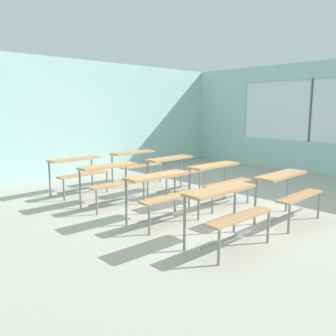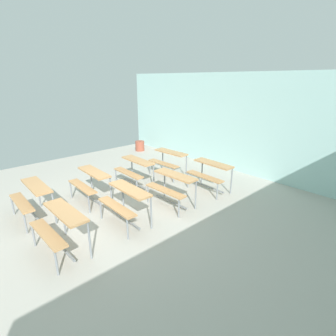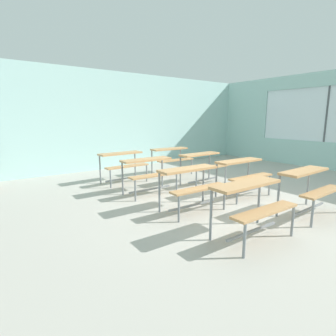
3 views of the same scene
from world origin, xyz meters
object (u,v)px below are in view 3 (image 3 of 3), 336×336
desk_bench_r1c1 (243,169)px  desk_bench_r3c0 (123,160)px  desk_bench_r0c0 (252,197)px  desk_bench_r2c1 (203,161)px  desk_bench_r0c1 (310,182)px  desk_bench_r3c1 (171,155)px  desk_bench_r2c0 (149,168)px  desk_bench_r1c0 (192,179)px

desk_bench_r1c1 → desk_bench_r3c0: (-1.46, 2.50, 0.00)m
desk_bench_r0c0 → desk_bench_r1c1: bearing=42.8°
desk_bench_r0c0 → desk_bench_r2c1: same height
desk_bench_r0c0 → desk_bench_r0c1: (1.51, -0.01, 0.00)m
desk_bench_r1c1 → desk_bench_r3c1: 2.56m
desk_bench_r2c1 → desk_bench_r1c1: bearing=-94.1°
desk_bench_r0c1 → desk_bench_r2c1: 2.55m
desk_bench_r1c1 → desk_bench_r0c0: bearing=-137.3°
desk_bench_r3c0 → desk_bench_r3c1: bearing=-0.7°
desk_bench_r2c1 → desk_bench_r3c0: bearing=137.6°
desk_bench_r3c0 → desk_bench_r3c1: 1.54m
desk_bench_r0c0 → desk_bench_r0c1: same height
desk_bench_r0c0 → desk_bench_r3c1: size_ratio=0.99×
desk_bench_r1c1 → desk_bench_r3c1: bearing=89.0°
desk_bench_r2c0 → desk_bench_r0c1: bearing=-59.3°
desk_bench_r0c1 → desk_bench_r1c0: size_ratio=1.00×
desk_bench_r1c1 → desk_bench_r2c0: (-1.46, 1.27, 0.00)m
desk_bench_r3c1 → desk_bench_r2c0: bearing=-138.4°
desk_bench_r0c0 → desk_bench_r1c1: same height
desk_bench_r0c1 → desk_bench_r2c0: bearing=118.9°
desk_bench_r1c1 → desk_bench_r3c1: (0.08, 2.56, 0.00)m
desk_bench_r1c0 → desk_bench_r3c1: 3.00m
desk_bench_r0c0 → desk_bench_r0c1: 1.51m
desk_bench_r0c0 → desk_bench_r2c1: bearing=60.3°
desk_bench_r1c0 → desk_bench_r2c0: same height
desk_bench_r3c0 → desk_bench_r1c0: bearing=-91.7°
desk_bench_r2c0 → desk_bench_r3c1: 2.01m
desk_bench_r2c0 → desk_bench_r2c1: same height
desk_bench_r0c1 → desk_bench_r1c1: size_ratio=1.00×
desk_bench_r1c0 → desk_bench_r2c1: bearing=42.2°
desk_bench_r3c1 → desk_bench_r3c0: bearing=-176.2°
desk_bench_r2c0 → desk_bench_r2c1: (1.50, -0.04, 0.00)m
desk_bench_r0c0 → desk_bench_r3c0: same height
desk_bench_r0c0 → desk_bench_r2c0: same height
desk_bench_r1c1 → desk_bench_r2c0: 1.94m
desk_bench_r2c0 → desk_bench_r3c0: size_ratio=0.98×
desk_bench_r0c0 → desk_bench_r3c1: (1.54, 3.87, 0.00)m
desk_bench_r2c0 → desk_bench_r2c1: size_ratio=0.99×
desk_bench_r0c1 → desk_bench_r2c1: same height
desk_bench_r1c0 → desk_bench_r2c0: size_ratio=1.01×
desk_bench_r2c1 → desk_bench_r0c0: bearing=-122.7°
desk_bench_r1c1 → desk_bench_r3c0: bearing=121.1°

